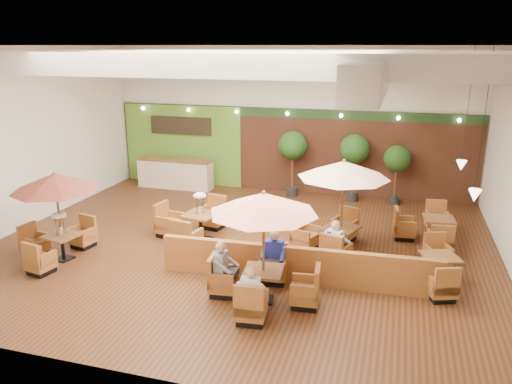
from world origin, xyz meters
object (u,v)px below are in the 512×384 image
at_px(table_2, 340,186).
at_px(topiary_2, 397,161).
at_px(table_0, 55,197).
at_px(topiary_1, 354,152).
at_px(table_5, 428,230).
at_px(table_1, 263,227).
at_px(topiary_0, 293,148).
at_px(table_3, 192,224).
at_px(service_counter, 175,173).
at_px(diner_3, 336,240).
at_px(booth_divider, 296,265).
at_px(diner_4, 336,239).
at_px(diner_2, 223,264).
at_px(diner_0, 251,288).
at_px(table_4, 439,269).

height_order(table_2, topiary_2, table_2).
height_order(table_0, topiary_1, topiary_1).
relative_size(table_2, table_5, 1.08).
xyz_separation_m(table_1, topiary_0, (-1.12, 8.13, 0.08)).
bearing_deg(table_3, table_5, 24.37).
bearing_deg(service_counter, table_1, -53.63).
relative_size(table_1, topiary_1, 1.04).
distance_m(service_counter, diner_3, 9.18).
height_order(booth_divider, table_2, table_2).
xyz_separation_m(table_2, table_3, (-4.25, -0.14, -1.45)).
bearing_deg(service_counter, table_0, -89.49).
height_order(table_5, diner_4, diner_4).
distance_m(service_counter, booth_divider, 9.39).
bearing_deg(booth_divider, table_0, -179.30).
bearing_deg(diner_2, table_3, -146.93).
bearing_deg(topiary_2, table_5, -73.04).
xyz_separation_m(booth_divider, diner_0, (-0.53, -1.98, 0.29)).
height_order(table_1, topiary_0, table_1).
distance_m(topiary_0, diner_2, 8.20).
distance_m(table_1, table_2, 3.40).
relative_size(table_2, table_4, 1.11).
relative_size(table_1, table_5, 1.01).
distance_m(topiary_0, diner_3, 6.51).
distance_m(booth_divider, table_3, 4.05).
height_order(table_5, topiary_1, topiary_1).
distance_m(table_2, table_5, 3.28).
distance_m(table_5, diner_3, 3.49).
relative_size(table_1, diner_0, 3.24).
bearing_deg(table_0, booth_divider, 13.98).
distance_m(service_counter, table_4, 11.31).
bearing_deg(table_2, table_4, -3.22).
xyz_separation_m(table_4, topiary_1, (-2.69, 6.08, 1.50)).
bearing_deg(diner_3, topiary_2, 93.12).
bearing_deg(table_3, topiary_0, 79.65).
relative_size(topiary_2, diner_0, 2.71).
relative_size(table_5, topiary_0, 1.03).
bearing_deg(diner_0, table_1, 84.42).
bearing_deg(topiary_1, service_counter, -178.36).
relative_size(booth_divider, table_5, 2.64).
bearing_deg(diner_0, booth_divider, 69.28).
bearing_deg(topiary_0, diner_4, -67.70).
xyz_separation_m(topiary_1, diner_0, (-1.14, -9.07, -1.08)).
relative_size(table_0, topiary_1, 0.99).
height_order(service_counter, table_4, service_counter).
bearing_deg(table_2, topiary_1, 111.44).
relative_size(table_4, topiary_1, 1.01).
distance_m(service_counter, topiary_2, 8.53).
height_order(table_4, topiary_2, topiary_2).
xyz_separation_m(service_counter, topiary_2, (8.47, 0.20, 1.02)).
bearing_deg(diner_3, diner_0, -97.24).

